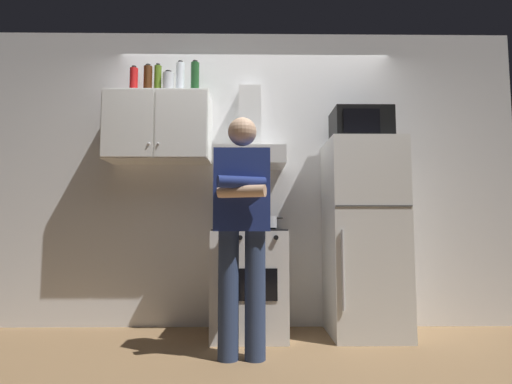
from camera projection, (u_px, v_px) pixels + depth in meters
ground_plane at (256, 345)px, 3.03m from camera, size 7.00×7.00×0.00m
back_wall_tiled at (255, 176)px, 3.75m from camera, size 4.80×0.10×2.70m
upper_cabinet at (159, 128)px, 3.55m from camera, size 0.90×0.37×0.60m
stove_oven at (250, 282)px, 3.31m from camera, size 0.60×0.62×0.87m
range_hood at (250, 145)px, 3.54m from camera, size 0.60×0.44×0.75m
refrigerator at (364, 237)px, 3.36m from camera, size 0.60×0.62×1.60m
microwave at (361, 126)px, 3.46m from camera, size 0.48×0.37×0.28m
person_standing at (242, 224)px, 2.75m from camera, size 0.38×0.33×1.64m
cooking_pot at (266, 222)px, 3.24m from camera, size 0.28×0.18×0.09m
bottle_rum_dark at (148, 80)px, 3.58m from camera, size 0.08×0.08×0.27m
bottle_vodka_clear at (180, 79)px, 3.60m from camera, size 0.07×0.07×0.31m
bottle_soda_red at (134, 81)px, 3.57m from camera, size 0.07×0.07×0.25m
bottle_olive_oil at (158, 80)px, 3.58m from camera, size 0.06×0.06×0.28m
bottle_wine_green at (195, 79)px, 3.61m from camera, size 0.07×0.07×0.32m
bottle_canister_steel at (168, 83)px, 3.56m from camera, size 0.10×0.10×0.21m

